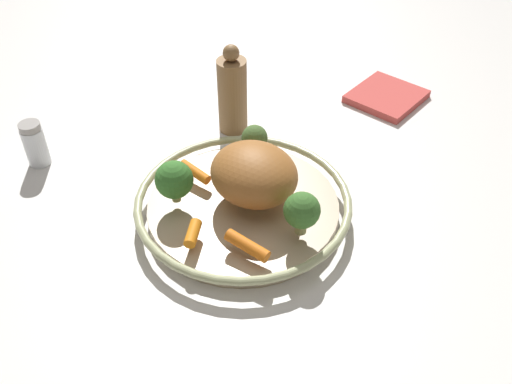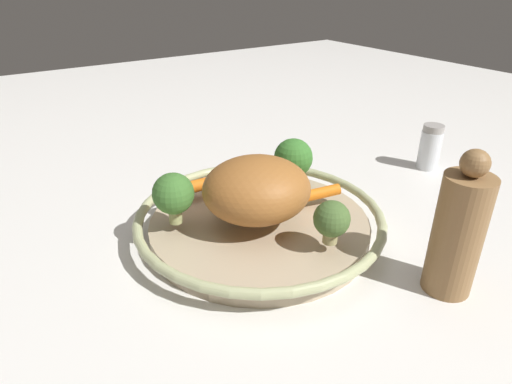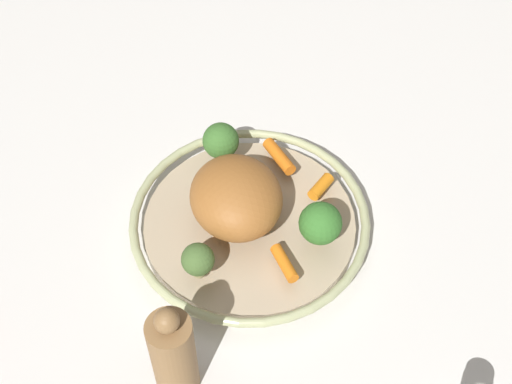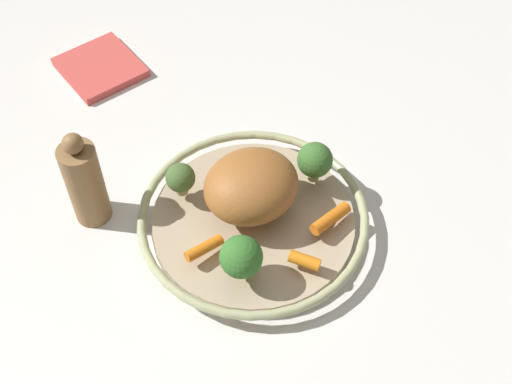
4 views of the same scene
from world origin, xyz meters
TOP-DOWN VIEW (x-y plane):
  - ground_plane at (0.00, 0.00)m, footprint 2.49×2.49m
  - serving_bowl at (0.00, 0.00)m, footprint 0.32×0.32m
  - roast_chicken_piece at (0.01, -0.01)m, footprint 0.16×0.17m
  - baby_carrot_back at (-0.09, -0.05)m, footprint 0.03×0.07m
  - baby_carrot_right at (-0.10, 0.03)m, footprint 0.04×0.03m
  - baby_carrot_near_rim at (0.02, 0.09)m, footprint 0.03×0.06m
  - broccoli_floret_edge at (-0.04, 0.09)m, footprint 0.06×0.06m
  - broccoli_floret_large at (-0.03, -0.10)m, footprint 0.05×0.05m
  - broccoli_floret_mid at (0.10, 0.03)m, footprint 0.04×0.04m
  - salt_shaker at (-0.01, 0.37)m, footprint 0.04×0.04m
  - pepper_mill at (0.20, 0.11)m, footprint 0.05×0.05m

SIDE VIEW (x-z plane):
  - ground_plane at x=0.00m, z-range 0.00..0.00m
  - serving_bowl at x=0.00m, z-range 0.00..0.04m
  - salt_shaker at x=-0.01m, z-range 0.00..0.08m
  - baby_carrot_near_rim at x=0.02m, z-range 0.03..0.05m
  - baby_carrot_right at x=-0.10m, z-range 0.04..0.05m
  - baby_carrot_back at x=-0.09m, z-range 0.03..0.06m
  - broccoli_floret_mid at x=0.10m, z-range 0.04..0.09m
  - pepper_mill at x=0.20m, z-range -0.01..0.15m
  - broccoli_floret_edge at x=-0.04m, z-range 0.04..0.11m
  - broccoli_floret_large at x=-0.03m, z-range 0.04..0.11m
  - roast_chicken_piece at x=0.01m, z-range 0.04..0.12m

